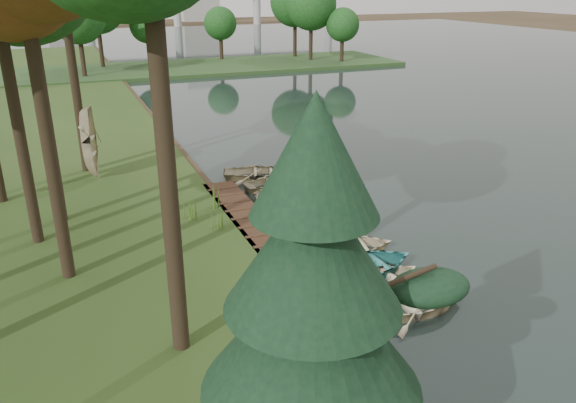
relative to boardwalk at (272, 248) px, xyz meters
name	(u,v)px	position (x,y,z in m)	size (l,w,h in m)	color
ground	(308,244)	(1.60, 0.00, -0.15)	(300.00, 300.00, 0.00)	#3D2F1D
water	(519,100)	(31.60, 20.00, -0.12)	(130.00, 200.00, 0.05)	#1D2825
boardwalk	(272,248)	(0.00, 0.00, 0.00)	(1.60, 16.00, 0.30)	#392416
peninsula	(201,67)	(9.60, 50.00, 0.08)	(50.00, 14.00, 0.45)	#29451E
far_trees	(170,15)	(6.27, 50.00, 6.28)	(45.60, 5.60, 8.80)	black
rowboat_0	(414,299)	(2.75, -5.83, 0.30)	(2.75, 3.85, 0.80)	#C4B58E
rowboat_1	(381,278)	(2.53, -4.16, 0.24)	(2.36, 3.31, 0.68)	#C4B58E
rowboat_2	(366,264)	(2.48, -3.14, 0.31)	(2.82, 3.95, 0.82)	#2C7A76
rowboat_3	(350,245)	(2.76, -1.41, 0.26)	(2.49, 3.49, 0.72)	#C4B58E
rowboat_4	(336,234)	(2.72, -0.31, 0.27)	(2.58, 3.62, 0.75)	#C4B58E
rowboat_5	(323,221)	(2.82, 1.19, 0.23)	(2.25, 3.15, 0.65)	#C4B58E
rowboat_6	(304,206)	(2.72, 2.93, 0.30)	(2.78, 3.89, 0.81)	#C4B58E
rowboat_7	(295,197)	(2.80, 4.19, 0.30)	(2.74, 3.84, 0.80)	#C4B58E
rowboat_8	(285,187)	(2.86, 5.70, 0.26)	(2.46, 3.44, 0.71)	#C4B58E
rowboat_9	(276,181)	(2.82, 6.75, 0.26)	(2.50, 3.50, 0.72)	#C4B58E
rowboat_10	(260,171)	(2.51, 8.48, 0.30)	(2.78, 3.89, 0.81)	#C4B58E
stored_rowboat	(96,171)	(-5.79, 11.05, 0.54)	(2.72, 3.81, 0.79)	#C4B58E
pine_tree	(313,282)	(-3.72, -11.81, 5.46)	(3.80, 3.80, 8.37)	black
reeds_0	(302,306)	(-1.00, -5.28, 0.58)	(0.60, 0.60, 0.86)	#3F661E
reeds_1	(217,219)	(-1.58, 2.31, 0.61)	(0.60, 0.60, 0.91)	#3F661E
reeds_2	(190,208)	(-2.38, 3.85, 0.64)	(0.60, 0.60, 0.98)	#3F661E
reeds_3	(215,196)	(-1.00, 4.73, 0.67)	(0.60, 0.60, 1.04)	#3F661E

